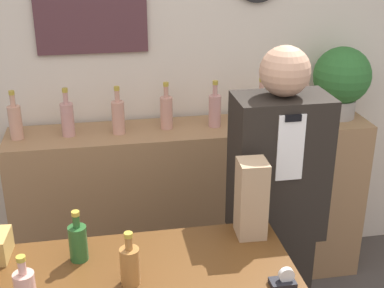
{
  "coord_description": "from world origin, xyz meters",
  "views": [
    {
      "loc": [
        -0.36,
        -1.08,
        2.11
      ],
      "look_at": [
        0.04,
        1.15,
        1.17
      ],
      "focal_mm": 50.0,
      "sensor_mm": 36.0,
      "label": 1
    }
  ],
  "objects_px": {
    "shopkeeper": "(275,221)",
    "potted_plant": "(342,79)",
    "tape_dispenser": "(284,280)",
    "paper_bag": "(251,199)"
  },
  "relations": [
    {
      "from": "paper_bag",
      "to": "tape_dispenser",
      "type": "relative_size",
      "value": 3.65
    },
    {
      "from": "shopkeeper",
      "to": "paper_bag",
      "type": "bearing_deg",
      "value": -128.95
    },
    {
      "from": "potted_plant",
      "to": "paper_bag",
      "type": "bearing_deg",
      "value": -129.3
    },
    {
      "from": "tape_dispenser",
      "to": "paper_bag",
      "type": "bearing_deg",
      "value": 93.94
    },
    {
      "from": "shopkeeper",
      "to": "tape_dispenser",
      "type": "relative_size",
      "value": 18.27
    },
    {
      "from": "potted_plant",
      "to": "paper_bag",
      "type": "relative_size",
      "value": 1.3
    },
    {
      "from": "tape_dispenser",
      "to": "potted_plant",
      "type": "bearing_deg",
      "value": 59.37
    },
    {
      "from": "shopkeeper",
      "to": "potted_plant",
      "type": "height_order",
      "value": "shopkeeper"
    },
    {
      "from": "potted_plant",
      "to": "tape_dispenser",
      "type": "distance_m",
      "value": 1.63
    },
    {
      "from": "shopkeeper",
      "to": "tape_dispenser",
      "type": "distance_m",
      "value": 0.63
    }
  ]
}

